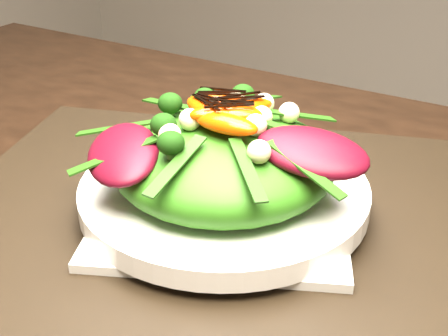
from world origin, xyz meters
The scene contains 10 objects.
dining_table centered at (0.00, 0.00, 0.73)m, with size 1.60×0.90×0.75m, color black.
placemat centered at (-0.07, 0.06, 0.75)m, with size 0.54×0.41×0.00m, color black.
plate_base centered at (-0.07, 0.06, 0.76)m, with size 0.23×0.23×0.01m, color white.
salad_bowl centered at (-0.07, 0.06, 0.77)m, with size 0.27×0.27×0.02m, color white.
lettuce_mound centered at (-0.07, 0.06, 0.81)m, with size 0.21×0.21×0.07m, color #306813.
radicchio_leaf centered at (0.01, 0.07, 0.84)m, with size 0.10×0.06×0.02m, color #420712.
orange_segment centered at (-0.09, 0.08, 0.85)m, with size 0.06×0.03×0.02m, color #FF3B04.
broccoli_floret centered at (-0.13, 0.10, 0.85)m, with size 0.03×0.03×0.03m, color black.
macadamia_nut centered at (-0.05, 0.04, 0.85)m, with size 0.02×0.02×0.02m, color beige.
balsamic_drizzle centered at (-0.09, 0.08, 0.86)m, with size 0.04×0.00×0.00m, color black.
Camera 1 is at (0.18, -0.35, 1.06)m, focal length 48.00 mm.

